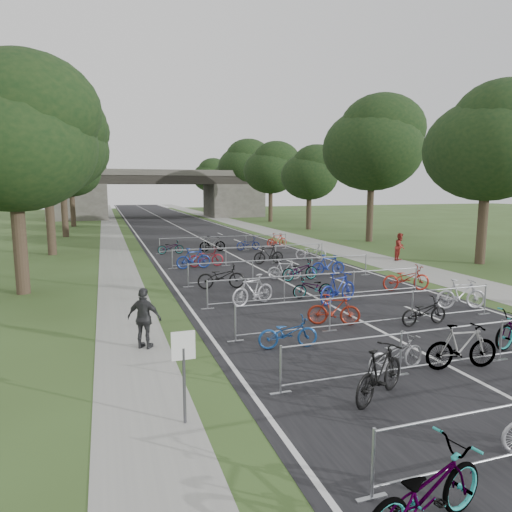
% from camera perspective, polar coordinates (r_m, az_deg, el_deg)
% --- Properties ---
extents(road, '(11.00, 140.00, 0.01)m').
position_cam_1_polar(road, '(55.94, -10.08, 3.82)').
color(road, black).
rests_on(road, ground).
extents(sidewalk_right, '(3.00, 140.00, 0.01)m').
position_cam_1_polar(sidewalk_right, '(57.64, -2.17, 4.08)').
color(sidewalk_right, gray).
rests_on(sidewalk_right, ground).
extents(sidewalk_left, '(2.00, 140.00, 0.01)m').
position_cam_1_polar(sidewalk_left, '(55.36, -17.79, 3.49)').
color(sidewalk_left, gray).
rests_on(sidewalk_left, ground).
extents(lane_markings, '(0.12, 140.00, 0.00)m').
position_cam_1_polar(lane_markings, '(55.94, -10.08, 3.81)').
color(lane_markings, silver).
rests_on(lane_markings, ground).
extents(overpass_bridge, '(31.00, 8.00, 7.05)m').
position_cam_1_polar(overpass_bridge, '(70.64, -11.96, 7.58)').
color(overpass_bridge, '#43413B').
rests_on(overpass_bridge, ground).
extents(park_sign, '(0.45, 0.06, 1.83)m').
position_cam_1_polar(park_sign, '(8.87, -9.04, -12.72)').
color(park_sign, '#4C4C51').
rests_on(park_sign, ground).
extents(tree_left_0, '(6.72, 6.72, 10.25)m').
position_cam_1_polar(tree_left_0, '(21.45, -27.97, 12.96)').
color(tree_left_0, '#33261C').
rests_on(tree_left_0, ground).
extents(tree_right_0, '(7.17, 7.17, 10.93)m').
position_cam_1_polar(tree_right_0, '(30.01, 27.28, 12.29)').
color(tree_right_0, '#33261C').
rests_on(tree_right_0, ground).
extents(tree_left_1, '(7.56, 7.56, 11.53)m').
position_cam_1_polar(tree_left_1, '(33.38, -24.68, 12.64)').
color(tree_left_1, '#33261C').
rests_on(tree_left_1, ground).
extents(tree_right_1, '(8.18, 8.18, 12.47)m').
position_cam_1_polar(tree_right_1, '(39.45, 14.54, 13.25)').
color(tree_right_1, '#33261C').
rests_on(tree_right_1, ground).
extents(tree_left_2, '(8.40, 8.40, 12.81)m').
position_cam_1_polar(tree_left_2, '(45.37, -23.12, 12.47)').
color(tree_left_2, '#33261C').
rests_on(tree_left_2, ground).
extents(tree_right_2, '(6.16, 6.16, 9.39)m').
position_cam_1_polar(tree_right_2, '(49.85, 6.84, 10.16)').
color(tree_right_2, '#33261C').
rests_on(tree_right_2, ground).
extents(tree_left_3, '(6.72, 6.72, 10.25)m').
position_cam_1_polar(tree_left_3, '(57.23, -22.08, 9.93)').
color(tree_left_3, '#33261C').
rests_on(tree_left_3, ground).
extents(tree_right_3, '(7.17, 7.17, 10.93)m').
position_cam_1_polar(tree_right_3, '(60.96, 1.97, 10.83)').
color(tree_right_3, '#33261C').
rests_on(tree_right_3, ground).
extents(tree_left_4, '(7.56, 7.56, 11.53)m').
position_cam_1_polar(tree_left_4, '(69.24, -21.52, 10.29)').
color(tree_left_4, '#33261C').
rests_on(tree_left_4, ground).
extents(tree_right_4, '(8.18, 8.18, 12.47)m').
position_cam_1_polar(tree_right_4, '(72.36, -1.41, 11.24)').
color(tree_right_4, '#33261C').
rests_on(tree_right_4, ground).
extents(tree_left_5, '(8.40, 8.40, 12.81)m').
position_cam_1_polar(tree_left_5, '(81.25, -21.12, 10.54)').
color(tree_left_5, '#33261C').
rests_on(tree_left_5, ground).
extents(tree_right_5, '(6.16, 6.16, 9.39)m').
position_cam_1_polar(tree_right_5, '(83.84, -3.84, 9.51)').
color(tree_right_5, '#33261C').
rests_on(tree_right_5, ground).
extents(tree_left_6, '(6.72, 6.72, 10.25)m').
position_cam_1_polar(tree_left_6, '(93.18, -20.74, 9.22)').
color(tree_left_6, '#33261C').
rests_on(tree_left_6, ground).
extents(tree_right_6, '(7.17, 7.17, 10.93)m').
position_cam_1_polar(tree_right_6, '(95.51, -5.69, 9.95)').
color(tree_right_6, '#33261C').
rests_on(tree_right_6, ground).
extents(barrier_row_1, '(9.70, 0.08, 1.10)m').
position_cam_1_polar(barrier_row_1, '(12.56, 23.38, -10.39)').
color(barrier_row_1, '#9DA0A5').
rests_on(barrier_row_1, ground).
extents(barrier_row_2, '(9.70, 0.08, 1.10)m').
position_cam_1_polar(barrier_row_2, '(15.29, 14.34, -6.60)').
color(barrier_row_2, '#9DA0A5').
rests_on(barrier_row_2, ground).
extents(barrier_row_3, '(9.70, 0.08, 1.10)m').
position_cam_1_polar(barrier_row_3, '(18.50, 7.98, -3.79)').
color(barrier_row_3, '#9DA0A5').
rests_on(barrier_row_3, ground).
extents(barrier_row_4, '(9.70, 0.08, 1.10)m').
position_cam_1_polar(barrier_row_4, '(22.09, 3.37, -1.72)').
color(barrier_row_4, '#9DA0A5').
rests_on(barrier_row_4, ground).
extents(barrier_row_5, '(9.70, 0.08, 1.10)m').
position_cam_1_polar(barrier_row_5, '(26.73, -0.61, 0.09)').
color(barrier_row_5, '#9DA0A5').
rests_on(barrier_row_5, ground).
extents(barrier_row_6, '(9.70, 0.08, 1.10)m').
position_cam_1_polar(barrier_row_6, '(32.44, -3.86, 1.56)').
color(barrier_row_6, '#9DA0A5').
rests_on(barrier_row_6, ground).
extents(bike_0, '(2.27, 1.20, 1.13)m').
position_cam_1_polar(bike_0, '(7.00, 20.46, -25.89)').
color(bike_0, '#9DA0A5').
rests_on(bike_0, ground).
extents(bike_4, '(1.99, 1.45, 1.18)m').
position_cam_1_polar(bike_4, '(10.26, 15.20, -13.97)').
color(bike_4, black).
rests_on(bike_4, ground).
extents(bike_5, '(1.78, 0.84, 0.90)m').
position_cam_1_polar(bike_5, '(11.87, 17.09, -11.64)').
color(bike_5, gray).
rests_on(bike_5, ground).
extents(bike_6, '(1.97, 0.83, 1.15)m').
position_cam_1_polar(bike_6, '(12.55, 24.33, -10.32)').
color(bike_6, '#9DA0A5').
rests_on(bike_6, ground).
extents(bike_8, '(1.76, 0.81, 0.89)m').
position_cam_1_polar(bike_8, '(12.95, 4.01, -9.58)').
color(bike_8, navy).
rests_on(bike_8, ground).
extents(bike_9, '(1.77, 1.13, 1.03)m').
position_cam_1_polar(bike_9, '(15.19, 9.71, -6.67)').
color(bike_9, maroon).
rests_on(bike_9, ground).
extents(bike_10, '(1.72, 0.63, 0.90)m').
position_cam_1_polar(bike_10, '(15.98, 20.26, -6.57)').
color(bike_10, black).
rests_on(bike_10, ground).
extents(bike_11, '(1.96, 0.98, 1.13)m').
position_cam_1_polar(bike_11, '(18.52, 24.24, -4.40)').
color(bike_11, '#A6A7AE').
rests_on(bike_11, ground).
extents(bike_12, '(2.03, 1.19, 1.18)m').
position_cam_1_polar(bike_12, '(17.47, -0.39, -4.30)').
color(bike_12, '#A5A5AD').
rests_on(bike_12, ground).
extents(bike_13, '(1.74, 0.75, 0.89)m').
position_cam_1_polar(bike_13, '(18.75, 7.13, -3.93)').
color(bike_13, '#9DA0A5').
rests_on(bike_13, ground).
extents(bike_14, '(2.11, 1.29, 1.23)m').
position_cam_1_polar(bike_14, '(18.00, 10.22, -3.97)').
color(bike_14, navy).
rests_on(bike_14, ground).
extents(bike_15, '(2.22, 1.15, 1.11)m').
position_cam_1_polar(bike_15, '(20.96, 18.25, -2.67)').
color(bike_15, maroon).
rests_on(bike_15, ground).
extents(bike_16, '(2.19, 1.04, 1.10)m').
position_cam_1_polar(bike_16, '(20.35, -4.37, -2.59)').
color(bike_16, black).
rests_on(bike_16, ground).
extents(bike_17, '(1.69, 0.99, 0.98)m').
position_cam_1_polar(bike_17, '(22.33, 3.56, -1.75)').
color(bike_17, '#BABBC3').
rests_on(bike_17, ground).
extents(bike_18, '(1.99, 0.87, 1.01)m').
position_cam_1_polar(bike_18, '(22.20, 5.50, -1.79)').
color(bike_18, '#9DA0A5').
rests_on(bike_18, ground).
extents(bike_19, '(1.83, 0.72, 1.07)m').
position_cam_1_polar(bike_19, '(23.74, 9.03, -1.11)').
color(bike_19, navy).
rests_on(bike_19, ground).
extents(bike_20, '(1.95, 0.62, 1.16)m').
position_cam_1_polar(bike_20, '(25.54, -7.82, -0.31)').
color(bike_20, navy).
rests_on(bike_20, ground).
extents(bike_21, '(2.07, 0.79, 1.07)m').
position_cam_1_polar(bike_21, '(26.12, -6.27, -0.18)').
color(bike_21, maroon).
rests_on(bike_21, ground).
extents(bike_22, '(1.87, 0.56, 1.12)m').
position_cam_1_polar(bike_22, '(26.93, 1.60, 0.17)').
color(bike_22, black).
rests_on(bike_22, ground).
extents(bike_23, '(2.02, 1.27, 1.00)m').
position_cam_1_polar(bike_23, '(28.64, 6.85, 0.50)').
color(bike_23, '#98989F').
rests_on(bike_23, ground).
extents(bike_24, '(1.76, 0.65, 0.92)m').
position_cam_1_polar(bike_24, '(31.47, -10.63, 1.06)').
color(bike_24, '#9DA0A5').
rests_on(bike_24, ground).
extents(bike_25, '(1.85, 0.54, 1.11)m').
position_cam_1_polar(bike_25, '(32.30, -5.47, 1.53)').
color(bike_25, '#9DA0A5').
rests_on(bike_25, ground).
extents(bike_26, '(1.75, 0.63, 0.91)m').
position_cam_1_polar(bike_26, '(32.93, -0.99, 1.53)').
color(bike_26, navy).
rests_on(bike_26, ground).
extents(bike_27, '(1.81, 0.81, 1.05)m').
position_cam_1_polar(bike_27, '(34.68, 2.63, 1.99)').
color(bike_27, maroon).
rests_on(bike_27, ground).
extents(pedestrian_b, '(1.04, 0.99, 1.70)m').
position_cam_1_polar(pedestrian_b, '(29.54, 17.57, 1.09)').
color(pedestrian_b, maroon).
rests_on(pedestrian_b, ground).
extents(pedestrian_c, '(1.08, 0.90, 1.72)m').
position_cam_1_polar(pedestrian_c, '(13.17, -13.78, -7.61)').
color(pedestrian_c, '#2B2C2E').
rests_on(pedestrian_c, ground).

